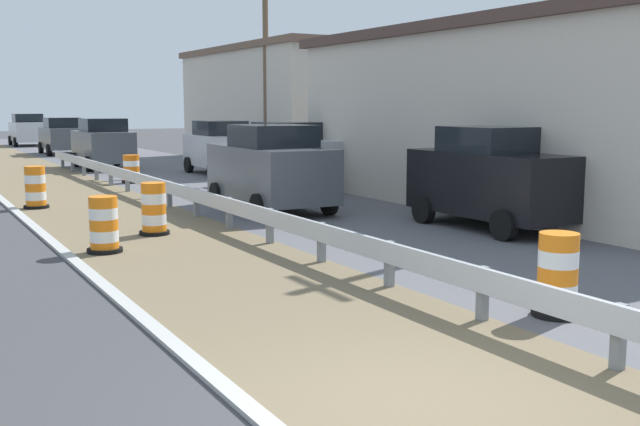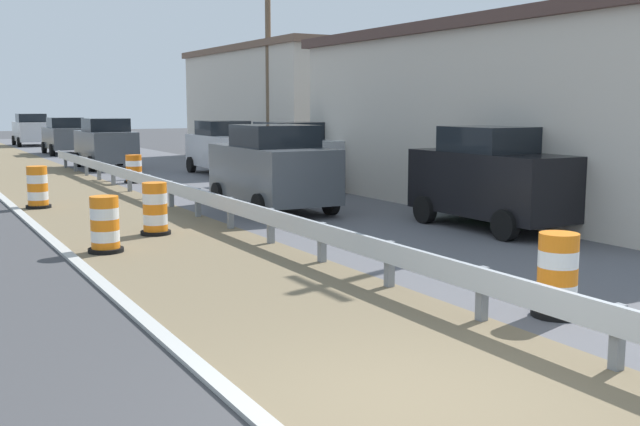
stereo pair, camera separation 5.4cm
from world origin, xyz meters
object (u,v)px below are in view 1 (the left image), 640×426
Objects in this scene: traffic_barrel_farther at (132,170)px; car_distant_a at (289,155)px; car_lead_far_lane at (62,136)px; car_distant_b at (271,168)px; car_mid_far_lane at (494,178)px; traffic_barrel_far at (36,189)px; car_lead_near_lane at (28,130)px; traffic_barrel_close at (104,227)px; traffic_barrel_mid at (154,211)px; utility_pole_mid at (266,62)px; car_trailing_far_lane at (103,143)px; utility_pole_near at (585,16)px; car_trailing_near_lane at (222,148)px; traffic_barrel_nearest at (557,279)px.

car_distant_a is (4.06, -4.24, 0.64)m from traffic_barrel_farther.
traffic_barrel_farther is 0.23× the size of car_lead_far_lane.
car_mid_far_lane is at bearing -146.43° from car_distant_b.
traffic_barrel_far reaches higher than traffic_barrel_farther.
car_lead_far_lane is at bearing -174.04° from car_mid_far_lane.
car_lead_far_lane is 31.23m from car_mid_far_lane.
car_distant_b is (0.51, -36.31, 0.04)m from car_lead_near_lane.
traffic_barrel_far is 0.28× the size of car_mid_far_lane.
traffic_barrel_close is 0.95× the size of traffic_barrel_mid.
traffic_barrel_farther is 0.11× the size of utility_pole_mid.
car_trailing_far_lane is 0.92× the size of car_distant_b.
traffic_barrel_far is at bearing 172.41° from car_lead_near_lane.
car_distant_a is at bearing -173.36° from car_lead_near_lane.
utility_pole_mid reaches higher than car_distant_a.
utility_pole_near is at bearing 12.30° from car_distant_a.
car_distant_b is at bearing -81.95° from traffic_barrel_farther.
car_lead_far_lane is 1.05× the size of car_distant_a.
car_lead_near_lane is at bearing -175.20° from car_mid_far_lane.
traffic_barrel_far is at bearing -142.28° from utility_pole_mid.
car_distant_a is at bearing 45.08° from traffic_barrel_close.
car_lead_near_lane is at bearing -174.52° from car_distant_a.
traffic_barrel_far is at bearing 90.73° from traffic_barrel_close.
car_mid_far_lane is (4.31, -13.69, 0.68)m from traffic_barrel_farther.
car_lead_far_lane is at bearing -1.45° from car_trailing_far_lane.
car_distant_b reaches higher than traffic_barrel_mid.
traffic_barrel_far is 0.27× the size of car_lead_near_lane.
car_distant_a reaches higher than car_lead_near_lane.
traffic_barrel_farther is 0.24× the size of car_trailing_far_lane.
utility_pole_near is at bearing -164.46° from car_trailing_far_lane.
traffic_barrel_farther is at bearing 179.16° from car_lead_near_lane.
car_distant_a is 0.91× the size of car_distant_b.
traffic_barrel_mid is 0.13× the size of utility_pole_mid.
traffic_barrel_far is 0.12× the size of utility_pole_near.
car_trailing_near_lane is 0.98× the size of car_lead_far_lane.
traffic_barrel_close is at bearing -124.85° from utility_pole_mid.
traffic_barrel_nearest is 0.27× the size of car_lead_near_lane.
car_trailing_far_lane is (0.53, 26.18, 0.58)m from traffic_barrel_nearest.
traffic_barrel_farther is at bearing 76.75° from traffic_barrel_mid.
car_distant_a is at bearing 7.11° from traffic_barrel_far.
car_distant_b reaches higher than traffic_barrel_farther.
car_trailing_far_lane reaches higher than car_lead_far_lane.
traffic_barrel_close is 0.26× the size of car_trailing_far_lane.
car_lead_far_lane is 26.06m from car_distant_b.
utility_pole_mid is (6.63, 22.60, 4.03)m from traffic_barrel_nearest.
traffic_barrel_close is 6.33m from car_distant_b.
traffic_barrel_mid reaches higher than traffic_barrel_close.
car_distant_a reaches higher than traffic_barrel_mid.
utility_pole_mid is (2.44, 16.79, 3.40)m from car_mid_far_lane.
car_lead_far_lane is (0.98, 17.36, 0.58)m from traffic_barrel_farther.
utility_pole_mid is at bearing -23.20° from car_distant_b.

